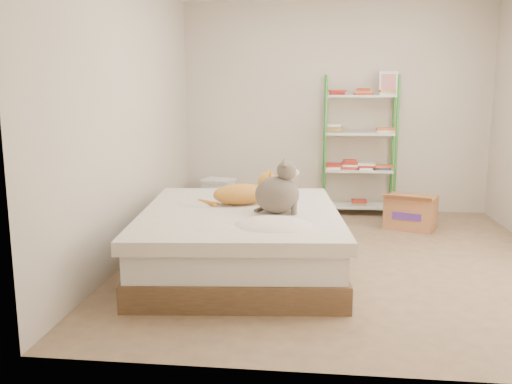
# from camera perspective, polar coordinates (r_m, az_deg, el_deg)

# --- Properties ---
(room) EXTENTS (3.81, 4.21, 2.61)m
(room) POSITION_cam_1_polar(r_m,az_deg,el_deg) (4.84, 9.10, 7.97)
(room) COLOR #997F5A
(room) RESTS_ON ground
(bed) EXTENTS (1.82, 2.19, 0.52)m
(bed) POSITION_cam_1_polar(r_m,az_deg,el_deg) (4.65, -1.64, -5.01)
(bed) COLOR brown
(bed) RESTS_ON ground
(orange_cat) EXTENTS (0.65, 0.50, 0.23)m
(orange_cat) POSITION_cam_1_polar(r_m,az_deg,el_deg) (4.78, -1.65, 0.07)
(orange_cat) COLOR orange
(orange_cat) RESTS_ON bed
(grey_cat) EXTENTS (0.40, 0.34, 0.44)m
(grey_cat) POSITION_cam_1_polar(r_m,az_deg,el_deg) (4.42, 2.24, 0.57)
(grey_cat) COLOR brown
(grey_cat) RESTS_ON bed
(shelf_unit) EXTENTS (0.88, 0.36, 1.74)m
(shelf_unit) POSITION_cam_1_polar(r_m,az_deg,el_deg) (6.77, 10.87, 4.93)
(shelf_unit) COLOR #348933
(shelf_unit) RESTS_ON ground
(cardboard_box) EXTENTS (0.63, 0.65, 0.42)m
(cardboard_box) POSITION_cam_1_polar(r_m,az_deg,el_deg) (6.27, 15.99, -2.03)
(cardboard_box) COLOR #A66741
(cardboard_box) RESTS_ON ground
(white_bin) EXTENTS (0.43, 0.40, 0.42)m
(white_bin) POSITION_cam_1_polar(r_m,az_deg,el_deg) (6.85, -3.99, -0.34)
(white_bin) COLOR white
(white_bin) RESTS_ON ground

